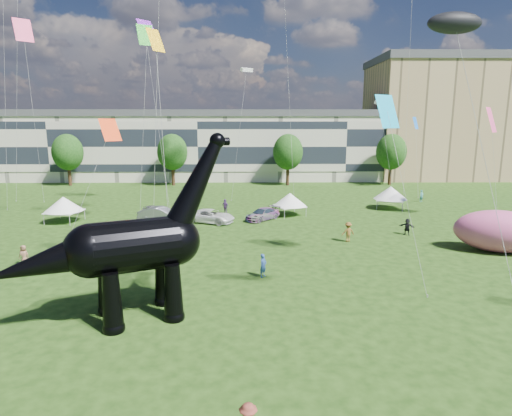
{
  "coord_description": "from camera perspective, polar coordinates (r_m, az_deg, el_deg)",
  "views": [
    {
      "loc": [
        1.45,
        -21.39,
        10.94
      ],
      "look_at": [
        1.85,
        8.0,
        5.0
      ],
      "focal_mm": 30.0,
      "sensor_mm": 36.0,
      "label": 1
    }
  ],
  "objects": [
    {
      "name": "gazebo_left",
      "position": [
        51.69,
        -24.28,
        0.46
      ],
      "size": [
        4.69,
        4.69,
        2.86
      ],
      "rotation": [
        0.0,
        0.0,
        -0.16
      ],
      "color": "white",
      "rests_on": "ground"
    },
    {
      "name": "tree_far_left",
      "position": [
        80.9,
        -23.85,
        7.17
      ],
      "size": [
        5.2,
        5.2,
        9.44
      ],
      "color": "#382314",
      "rests_on": "ground"
    },
    {
      "name": "dinosaur_sculpture",
      "position": [
        24.61,
        -16.89,
        -5.34
      ],
      "size": [
        12.69,
        7.15,
        10.73
      ],
      "rotation": [
        0.0,
        0.0,
        0.42
      ],
      "color": "black",
      "rests_on": "ground"
    },
    {
      "name": "car_grey",
      "position": [
        48.45,
        -12.5,
        -0.88
      ],
      "size": [
        5.36,
        2.82,
        1.68
      ],
      "primitive_type": "imported",
      "rotation": [
        0.0,
        0.0,
        1.36
      ],
      "color": "slate",
      "rests_on": "ground"
    },
    {
      "name": "tree_mid_left",
      "position": [
        75.74,
        -11.11,
        7.7
      ],
      "size": [
        5.2,
        5.2,
        9.44
      ],
      "color": "#382314",
      "rests_on": "ground"
    },
    {
      "name": "tree_far_right",
      "position": [
        78.47,
        17.61,
        7.5
      ],
      "size": [
        5.2,
        5.2,
        9.44
      ],
      "color": "#382314",
      "rests_on": "ground"
    },
    {
      "name": "gazebo_near",
      "position": [
        50.8,
        4.54,
        1.13
      ],
      "size": [
        5.04,
        5.04,
        2.69
      ],
      "rotation": [
        0.0,
        0.0,
        0.39
      ],
      "color": "white",
      "rests_on": "ground"
    },
    {
      "name": "car_white",
      "position": [
        47.32,
        -6.04,
        -1.09
      ],
      "size": [
        5.82,
        4.25,
        1.47
      ],
      "primitive_type": "imported",
      "rotation": [
        0.0,
        0.0,
        1.19
      ],
      "color": "white",
      "rests_on": "ground"
    },
    {
      "name": "apartment_block",
      "position": [
        94.6,
        23.69,
        10.52
      ],
      "size": [
        28.0,
        18.0,
        22.0
      ],
      "primitive_type": "cube",
      "color": "tan",
      "rests_on": "ground"
    },
    {
      "name": "visitors",
      "position": [
        37.47,
        -2.97,
        -4.17
      ],
      "size": [
        57.32,
        46.42,
        1.87
      ],
      "color": "#92909E",
      "rests_on": "ground"
    },
    {
      "name": "terrace_row",
      "position": [
        84.07,
        -7.3,
        7.97
      ],
      "size": [
        78.0,
        11.0,
        12.0
      ],
      "primitive_type": "cube",
      "color": "beige",
      "rests_on": "ground"
    },
    {
      "name": "car_silver",
      "position": [
        50.96,
        -13.62,
        -0.49
      ],
      "size": [
        3.42,
        4.42,
        1.41
      ],
      "primitive_type": "imported",
      "rotation": [
        0.0,
        0.0,
        0.49
      ],
      "color": "silver",
      "rests_on": "ground"
    },
    {
      "name": "ground",
      "position": [
        24.07,
        -4.3,
        -15.65
      ],
      "size": [
        220.0,
        220.0,
        0.0
      ],
      "primitive_type": "plane",
      "color": "#16330C",
      "rests_on": "ground"
    },
    {
      "name": "inflatable_pink",
      "position": [
        41.84,
        29.7,
        -2.71
      ],
      "size": [
        8.06,
        6.1,
        3.61
      ],
      "primitive_type": "ellipsoid",
      "rotation": [
        0.0,
        0.0,
        -0.39
      ],
      "color": "#D85491",
      "rests_on": "ground"
    },
    {
      "name": "tree_mid_right",
      "position": [
        74.82,
        4.29,
        7.83
      ],
      "size": [
        5.2,
        5.2,
        9.44
      ],
      "color": "#382314",
      "rests_on": "ground"
    },
    {
      "name": "gazebo_far",
      "position": [
        57.08,
        17.5,
        1.92
      ],
      "size": [
        5.29,
        5.29,
        2.9
      ],
      "rotation": [
        0.0,
        0.0,
        -0.34
      ],
      "color": "white",
      "rests_on": "ground"
    },
    {
      "name": "car_dark",
      "position": [
        48.38,
        0.87,
        -0.82
      ],
      "size": [
        4.54,
        4.7,
        1.35
      ],
      "primitive_type": "imported",
      "rotation": [
        0.0,
        0.0,
        -0.74
      ],
      "color": "#595960",
      "rests_on": "ground"
    }
  ]
}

